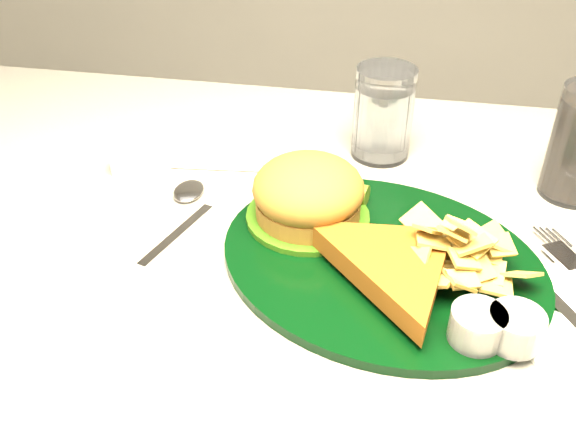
% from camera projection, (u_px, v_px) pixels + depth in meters
% --- Properties ---
extents(dinner_plate, '(0.42, 0.39, 0.08)m').
position_uv_depth(dinner_plate, '(384.00, 235.00, 0.63)').
color(dinner_plate, black).
rests_on(dinner_plate, table).
extents(water_glass, '(0.09, 0.09, 0.12)m').
position_uv_depth(water_glass, '(383.00, 113.00, 0.80)').
color(water_glass, silver).
rests_on(water_glass, table).
extents(fork_napkin, '(0.22, 0.23, 0.01)m').
position_uv_depth(fork_napkin, '(572.00, 312.00, 0.59)').
color(fork_napkin, white).
rests_on(fork_napkin, table).
extents(spoon, '(0.09, 0.17, 0.01)m').
position_uv_depth(spoon, '(177.00, 232.00, 0.69)').
color(spoon, silver).
rests_on(spoon, table).
extents(ramekin, '(0.04, 0.04, 0.02)m').
position_uv_depth(ramekin, '(125.00, 163.00, 0.80)').
color(ramekin, white).
rests_on(ramekin, table).
extents(wrapped_straw, '(0.22, 0.10, 0.01)m').
position_uv_depth(wrapped_straw, '(257.00, 169.00, 0.80)').
color(wrapped_straw, white).
rests_on(wrapped_straw, table).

